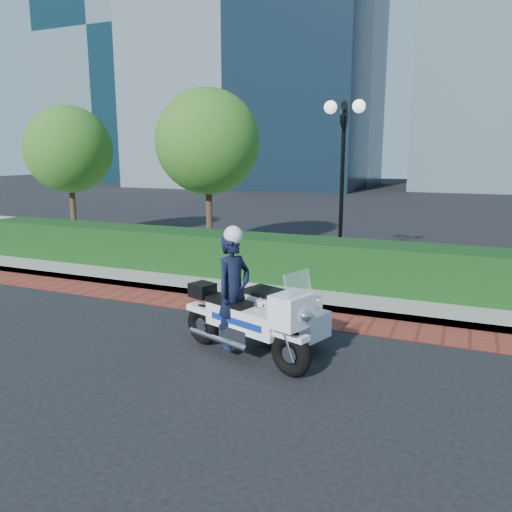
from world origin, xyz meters
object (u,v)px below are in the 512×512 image
at_px(tree_a, 69,150).
at_px(police_motorcycle, 254,308).
at_px(tree_b, 208,142).
at_px(lamppost, 343,159).

height_order(tree_a, police_motorcycle, tree_a).
height_order(tree_a, tree_b, tree_b).
distance_m(lamppost, police_motorcycle, 6.01).
relative_size(lamppost, police_motorcycle, 1.73).
xyz_separation_m(lamppost, tree_a, (-10.00, 1.30, 0.26)).
xyz_separation_m(lamppost, tree_b, (-4.50, 1.30, 0.48)).
bearing_deg(tree_a, tree_b, 0.00).
relative_size(tree_a, tree_b, 0.94).
bearing_deg(lamppost, tree_b, 163.89).
distance_m(tree_b, police_motorcycle, 8.67).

